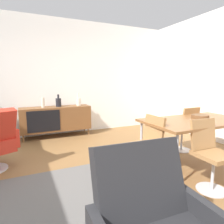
{
  "coord_description": "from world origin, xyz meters",
  "views": [
    {
      "loc": [
        -0.68,
        -2.45,
        1.33
      ],
      "look_at": [
        0.57,
        0.25,
        0.86
      ],
      "focal_mm": 31.77,
      "sensor_mm": 36.0,
      "label": 1
    }
  ],
  "objects_px": {
    "dining_chair_front_left": "(210,152)",
    "vase_sculptural_dark": "(43,103)",
    "vase_cobalt": "(58,102)",
    "wooden_bowl_on_table": "(200,117)",
    "vase_ceramic_small": "(79,101)",
    "dining_table": "(196,122)",
    "dining_chair_back_right": "(185,127)",
    "dining_chair_near_window": "(147,145)",
    "sideboard": "(56,118)"
  },
  "relations": [
    {
      "from": "vase_cobalt",
      "to": "dining_chair_back_right",
      "type": "relative_size",
      "value": 0.34
    },
    {
      "from": "vase_cobalt",
      "to": "dining_table",
      "type": "relative_size",
      "value": 0.18
    },
    {
      "from": "sideboard",
      "to": "wooden_bowl_on_table",
      "type": "relative_size",
      "value": 6.15
    },
    {
      "from": "dining_table",
      "to": "dining_chair_back_right",
      "type": "height_order",
      "value": "dining_chair_back_right"
    },
    {
      "from": "vase_sculptural_dark",
      "to": "wooden_bowl_on_table",
      "type": "distance_m",
      "value": 3.3
    },
    {
      "from": "sideboard",
      "to": "dining_chair_near_window",
      "type": "bearing_deg",
      "value": -73.14
    },
    {
      "from": "vase_cobalt",
      "to": "wooden_bowl_on_table",
      "type": "distance_m",
      "value": 3.09
    },
    {
      "from": "vase_sculptural_dark",
      "to": "wooden_bowl_on_table",
      "type": "height_order",
      "value": "vase_sculptural_dark"
    },
    {
      "from": "dining_table",
      "to": "vase_cobalt",
      "type": "bearing_deg",
      "value": 121.66
    },
    {
      "from": "sideboard",
      "to": "vase_ceramic_small",
      "type": "bearing_deg",
      "value": 0.19
    },
    {
      "from": "vase_ceramic_small",
      "to": "vase_cobalt",
      "type": "bearing_deg",
      "value": 180.0
    },
    {
      "from": "vase_sculptural_dark",
      "to": "dining_chair_front_left",
      "type": "distance_m",
      "value": 3.56
    },
    {
      "from": "vase_sculptural_dark",
      "to": "wooden_bowl_on_table",
      "type": "relative_size",
      "value": 0.86
    },
    {
      "from": "vase_cobalt",
      "to": "dining_chair_back_right",
      "type": "height_order",
      "value": "vase_cobalt"
    },
    {
      "from": "dining_chair_near_window",
      "to": "dining_chair_back_right",
      "type": "bearing_deg",
      "value": 24.13
    },
    {
      "from": "sideboard",
      "to": "vase_ceramic_small",
      "type": "height_order",
      "value": "vase_ceramic_small"
    },
    {
      "from": "vase_cobalt",
      "to": "vase_ceramic_small",
      "type": "bearing_deg",
      "value": 0.0
    },
    {
      "from": "sideboard",
      "to": "vase_sculptural_dark",
      "type": "distance_m",
      "value": 0.48
    },
    {
      "from": "dining_chair_front_left",
      "to": "vase_sculptural_dark",
      "type": "bearing_deg",
      "value": 116.89
    },
    {
      "from": "vase_ceramic_small",
      "to": "dining_chair_front_left",
      "type": "bearing_deg",
      "value": -76.32
    },
    {
      "from": "sideboard",
      "to": "vase_cobalt",
      "type": "distance_m",
      "value": 0.39
    },
    {
      "from": "vase_cobalt",
      "to": "vase_ceramic_small",
      "type": "xyz_separation_m",
      "value": [
        0.49,
        0.0,
        -0.0
      ]
    },
    {
      "from": "vase_ceramic_small",
      "to": "dining_chair_near_window",
      "type": "bearing_deg",
      "value": -84.98
    },
    {
      "from": "dining_chair_front_left",
      "to": "dining_chair_near_window",
      "type": "bearing_deg",
      "value": 133.86
    },
    {
      "from": "wooden_bowl_on_table",
      "to": "dining_chair_front_left",
      "type": "distance_m",
      "value": 0.82
    },
    {
      "from": "wooden_bowl_on_table",
      "to": "dining_chair_front_left",
      "type": "relative_size",
      "value": 0.3
    },
    {
      "from": "dining_chair_back_right",
      "to": "wooden_bowl_on_table",
      "type": "bearing_deg",
      "value": -112.8
    },
    {
      "from": "vase_cobalt",
      "to": "dining_chair_back_right",
      "type": "distance_m",
      "value": 2.85
    },
    {
      "from": "dining_chair_front_left",
      "to": "dining_chair_near_window",
      "type": "relative_size",
      "value": 1.0
    },
    {
      "from": "wooden_bowl_on_table",
      "to": "dining_chair_front_left",
      "type": "bearing_deg",
      "value": -128.83
    },
    {
      "from": "vase_ceramic_small",
      "to": "dining_table",
      "type": "height_order",
      "value": "vase_ceramic_small"
    },
    {
      "from": "dining_chair_front_left",
      "to": "vase_cobalt",
      "type": "bearing_deg",
      "value": 111.66
    },
    {
      "from": "vase_cobalt",
      "to": "vase_sculptural_dark",
      "type": "xyz_separation_m",
      "value": [
        -0.35,
        0.0,
        0.01
      ]
    },
    {
      "from": "sideboard",
      "to": "dining_chair_near_window",
      "type": "height_order",
      "value": "dining_chair_near_window"
    },
    {
      "from": "dining_chair_back_right",
      "to": "vase_ceramic_small",
      "type": "bearing_deg",
      "value": 125.74
    },
    {
      "from": "vase_ceramic_small",
      "to": "dining_table",
      "type": "xyz_separation_m",
      "value": [
        1.12,
        -2.6,
        -0.13
      ]
    },
    {
      "from": "vase_cobalt",
      "to": "vase_ceramic_small",
      "type": "distance_m",
      "value": 0.49
    },
    {
      "from": "vase_cobalt",
      "to": "vase_sculptural_dark",
      "type": "relative_size",
      "value": 1.28
    },
    {
      "from": "sideboard",
      "to": "dining_table",
      "type": "relative_size",
      "value": 1.0
    },
    {
      "from": "vase_cobalt",
      "to": "dining_chair_near_window",
      "type": "xyz_separation_m",
      "value": [
        0.71,
        -2.6,
        -0.36
      ]
    },
    {
      "from": "vase_cobalt",
      "to": "dining_chair_near_window",
      "type": "bearing_deg",
      "value": -74.63
    },
    {
      "from": "wooden_bowl_on_table",
      "to": "dining_chair_back_right",
      "type": "distance_m",
      "value": 0.64
    },
    {
      "from": "vase_ceramic_small",
      "to": "wooden_bowl_on_table",
      "type": "height_order",
      "value": "vase_ceramic_small"
    },
    {
      "from": "sideboard",
      "to": "vase_sculptural_dark",
      "type": "height_order",
      "value": "vase_sculptural_dark"
    },
    {
      "from": "vase_cobalt",
      "to": "vase_sculptural_dark",
      "type": "bearing_deg",
      "value": 180.0
    },
    {
      "from": "vase_ceramic_small",
      "to": "dining_chair_back_right",
      "type": "relative_size",
      "value": 0.37
    },
    {
      "from": "vase_cobalt",
      "to": "dining_table",
      "type": "xyz_separation_m",
      "value": [
        1.6,
        -2.6,
        -0.13
      ]
    },
    {
      "from": "vase_ceramic_small",
      "to": "dining_chair_front_left",
      "type": "height_order",
      "value": "vase_ceramic_small"
    },
    {
      "from": "dining_table",
      "to": "dining_chair_near_window",
      "type": "bearing_deg",
      "value": 179.78
    },
    {
      "from": "vase_cobalt",
      "to": "wooden_bowl_on_table",
      "type": "bearing_deg",
      "value": -55.87
    }
  ]
}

